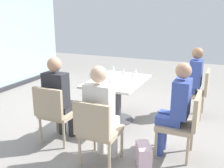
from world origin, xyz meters
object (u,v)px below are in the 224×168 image
Objects in this scene: person_front_left at (176,105)px; person_side_end at (101,110)px; wine_glass_5 at (124,72)px; wine_glass_6 at (97,76)px; person_front_right at (192,79)px; handbag_0 at (144,155)px; dining_table_main at (117,91)px; wine_glass_4 at (136,71)px; chair_front_left at (184,121)px; chair_side_end at (98,129)px; chair_far_left at (55,111)px; wine_glass_3 at (133,75)px; wine_glass_1 at (103,73)px; chair_front_right at (197,90)px; person_far_left at (59,95)px; coffee_cup at (111,82)px; cell_phone_on_table at (104,88)px; wine_glass_2 at (113,68)px; wine_glass_0 at (90,75)px.

person_side_end is at bearing 123.53° from person_front_left.
wine_glass_6 is at bearing 149.64° from wine_glass_5.
person_front_right is at bearing 0.00° from person_front_left.
handbag_0 is (-1.27, -0.78, -0.72)m from wine_glass_5.
dining_table_main is 0.47m from wine_glass_4.
dining_table_main is 1.45m from chair_front_left.
chair_side_end is 0.69× the size of person_front_left.
wine_glass_3 is at bearing -36.40° from chair_far_left.
person_side_end is at bearing -150.25° from wine_glass_6.
wine_glass_3 is at bearing -1.15° from handbag_0.
wine_glass_1 is (0.98, -0.28, 0.37)m from chair_far_left.
person_front_right reaches higher than wine_glass_5.
wine_glass_5 is at bearing -30.36° from wine_glass_6.
person_front_right is 6.81× the size of wine_glass_1.
chair_front_right is at bearing -90.00° from person_front_right.
person_front_right is 1.25m from wine_glass_5.
person_front_right is at bearing -56.56° from wine_glass_1.
coffee_cup is at bearing -36.94° from person_far_left.
wine_glass_2 is at bearing 6.44° from cell_phone_on_table.
wine_glass_1 is 0.51m from wine_glass_3.
chair_far_left is at bearing 151.56° from wine_glass_4.
chair_side_end is 1.00× the size of chair_front_left.
person_front_right reaches higher than wine_glass_0.
wine_glass_0 is (-1.08, 1.58, 0.37)m from chair_front_right.
chair_side_end and chair_front_right have the same top height.
handbag_0 is (-0.84, -1.19, -0.72)m from wine_glass_0.
chair_far_left is at bearing 71.56° from chair_side_end.
person_front_left reaches higher than wine_glass_5.
chair_far_left is at bearing 139.02° from person_front_right.
person_far_left is 0.68m from cell_phone_on_table.
wine_glass_0 reaches higher than chair_front_left.
person_front_left reaches higher than wine_glass_6.
person_far_left is at bearing 137.31° from person_front_right.
person_front_right is 1.00× the size of person_far_left.
person_far_left is at bearing 153.29° from wine_glass_5.
person_front_left is 6.81× the size of wine_glass_5.
wine_glass_3 and wine_glass_6 have the same top height.
chair_side_end is 2.90× the size of handbag_0.
wine_glass_2 is 1.95m from handbag_0.
wine_glass_1 is 1.00× the size of wine_glass_4.
person_front_right is 1.61m from wine_glass_1.
coffee_cup is (-0.00, -0.36, -0.09)m from wine_glass_0.
chair_far_left is 1.39m from handbag_0.
handbag_0 is (0.22, -0.52, -0.36)m from chair_side_end.
person_front_right is at bearing -21.65° from person_side_end.
wine_glass_4 is at bearing -36.76° from wine_glass_6.
chair_front_right is at bearing -58.59° from wine_glass_1.
wine_glass_3 is at bearing -125.54° from wine_glass_2.
chair_front_right is 2.24m from person_side_end.
wine_glass_6 is (-1.11, 1.44, 0.37)m from chair_front_right.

